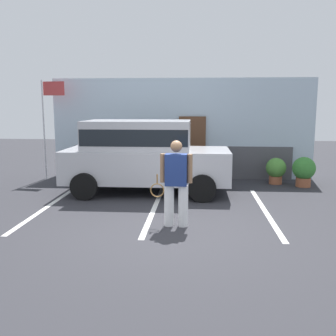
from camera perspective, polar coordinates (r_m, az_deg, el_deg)
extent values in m
plane|color=#2D2D33|center=(7.84, 0.28, -9.03)|extent=(40.00, 40.00, 0.00)
cube|color=silver|center=(9.96, -17.43, -5.46)|extent=(0.12, 4.40, 0.01)
cube|color=silver|center=(9.32, -2.07, -6.04)|extent=(0.12, 4.40, 0.01)
cube|color=silver|center=(9.40, 14.23, -6.18)|extent=(0.12, 4.40, 0.01)
cube|color=silver|center=(13.14, 2.06, 5.88)|extent=(8.80, 0.30, 3.36)
cube|color=#4C4C51|center=(13.06, 1.99, 0.87)|extent=(7.39, 0.10, 1.10)
cube|color=brown|center=(12.97, 3.61, 3.02)|extent=(0.90, 0.06, 2.10)
cube|color=#B7B7BC|center=(10.86, -3.12, 0.46)|extent=(4.60, 1.90, 0.90)
cube|color=#B7B7BC|center=(10.79, -4.48, 4.94)|extent=(2.90, 1.76, 0.80)
cube|color=black|center=(10.79, -4.48, 4.83)|extent=(2.84, 1.78, 0.44)
cylinder|color=black|center=(11.78, 5.01, -1.03)|extent=(0.72, 0.26, 0.72)
cylinder|color=black|center=(9.91, 5.12, -3.00)|extent=(0.72, 0.26, 0.72)
cylinder|color=black|center=(12.14, -9.79, -0.82)|extent=(0.72, 0.26, 0.72)
cylinder|color=black|center=(10.34, -12.34, -2.67)|extent=(0.72, 0.26, 0.72)
cylinder|color=white|center=(7.90, 2.28, -5.66)|extent=(0.20, 0.20, 0.86)
cylinder|color=white|center=(7.93, 0.16, -5.59)|extent=(0.20, 0.20, 0.86)
cube|color=navy|center=(7.75, 1.23, -0.25)|extent=(0.45, 0.30, 0.64)
sphere|color=#8C6647|center=(7.68, 1.25, 3.25)|extent=(0.24, 0.24, 0.24)
cylinder|color=#8C6647|center=(7.72, 3.26, -0.09)|extent=(0.11, 0.11, 0.59)
cylinder|color=#8C6647|center=(7.78, -0.78, -0.01)|extent=(0.11, 0.11, 0.59)
torus|color=olive|center=(7.94, -1.62, -3.33)|extent=(0.37, 0.04, 0.37)
cylinder|color=olive|center=(7.89, -1.62, -1.67)|extent=(0.03, 0.03, 0.20)
cylinder|color=#9E5638|center=(12.65, 15.70, -1.72)|extent=(0.40, 0.40, 0.25)
sphere|color=#4C8C38|center=(12.58, 15.78, 0.03)|extent=(0.63, 0.63, 0.63)
cylinder|color=#9E5638|center=(12.48, 19.46, -1.99)|extent=(0.45, 0.45, 0.27)
sphere|color=#387F33|center=(12.40, 19.57, -0.04)|extent=(0.69, 0.69, 0.69)
cylinder|color=silver|center=(13.50, -17.97, 5.36)|extent=(0.05, 0.05, 3.29)
cube|color=#B23838|center=(13.33, -16.65, 11.27)|extent=(0.75, 0.12, 0.45)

